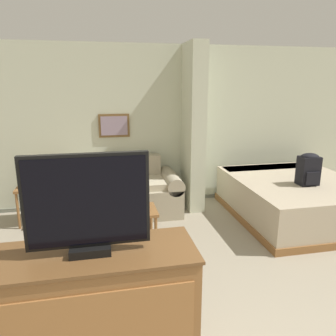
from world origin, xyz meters
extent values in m
cube|color=beige|center=(0.00, 4.39, 1.30)|extent=(7.05, 0.12, 2.60)
cube|color=slate|center=(0.00, 4.32, 0.03)|extent=(7.05, 0.02, 0.06)
cube|color=brown|center=(-0.92, 4.32, 1.34)|extent=(0.49, 0.02, 0.37)
cube|color=gray|center=(-0.92, 4.30, 1.34)|extent=(0.42, 0.01, 0.30)
cube|color=beige|center=(0.30, 4.01, 1.30)|extent=(0.24, 0.65, 2.60)
cube|color=tan|center=(-0.92, 3.87, 0.23)|extent=(1.43, 0.84, 0.45)
cube|color=tan|center=(-0.92, 4.19, 0.66)|extent=(1.43, 0.20, 0.41)
cube|color=tan|center=(-1.75, 3.87, 0.23)|extent=(0.24, 0.84, 0.45)
cylinder|color=tan|center=(-1.75, 3.87, 0.51)|extent=(0.26, 0.84, 0.26)
cube|color=tan|center=(-0.09, 3.87, 0.23)|extent=(0.24, 0.84, 0.45)
cylinder|color=tan|center=(-0.09, 3.87, 0.51)|extent=(0.26, 0.84, 0.26)
cube|color=#BAAF94|center=(-1.28, 3.82, 0.50)|extent=(0.69, 0.60, 0.10)
cube|color=#BAAF94|center=(-0.57, 3.82, 0.50)|extent=(0.69, 0.60, 0.10)
cube|color=brown|center=(-0.87, 3.00, 0.39)|extent=(0.79, 0.48, 0.04)
cylinder|color=brown|center=(-1.23, 2.81, 0.19)|extent=(0.04, 0.04, 0.37)
cylinder|color=brown|center=(-0.52, 2.81, 0.19)|extent=(0.04, 0.04, 0.37)
cylinder|color=brown|center=(-1.23, 3.20, 0.19)|extent=(0.04, 0.04, 0.37)
cylinder|color=brown|center=(-0.52, 3.20, 0.19)|extent=(0.04, 0.04, 0.37)
cube|color=brown|center=(-2.11, 3.85, 0.54)|extent=(0.49, 0.49, 0.04)
cylinder|color=brown|center=(-2.33, 3.63, 0.26)|extent=(0.04, 0.04, 0.53)
cylinder|color=brown|center=(-1.89, 3.63, 0.26)|extent=(0.04, 0.04, 0.53)
cylinder|color=brown|center=(-2.33, 4.07, 0.26)|extent=(0.04, 0.04, 0.53)
cylinder|color=brown|center=(-1.89, 4.07, 0.26)|extent=(0.04, 0.04, 0.53)
cylinder|color=tan|center=(-2.11, 3.85, 0.64)|extent=(0.18, 0.18, 0.16)
cylinder|color=tan|center=(-2.11, 3.85, 0.76)|extent=(0.02, 0.02, 0.09)
cone|color=beige|center=(-2.11, 3.85, 0.92)|extent=(0.35, 0.35, 0.22)
cube|color=brown|center=(-1.24, 0.85, 0.50)|extent=(1.26, 0.46, 1.00)
cube|color=brown|center=(-1.24, 0.85, 1.01)|extent=(1.28, 0.49, 0.02)
cube|color=#946133|center=(-1.24, 0.61, 0.70)|extent=(1.16, 0.01, 0.40)
cube|color=black|center=(-1.24, 0.85, 1.04)|extent=(0.24, 0.16, 0.05)
cube|color=black|center=(-1.24, 0.85, 1.35)|extent=(0.72, 0.04, 0.56)
cube|color=black|center=(-1.24, 0.83, 1.35)|extent=(0.68, 0.01, 0.52)
cube|color=brown|center=(1.71, 3.22, 0.05)|extent=(1.82, 2.11, 0.10)
cube|color=tan|center=(1.71, 3.22, 0.35)|extent=(1.78, 2.07, 0.49)
cube|color=white|center=(1.71, 4.03, 0.54)|extent=(1.66, 0.36, 0.10)
cube|color=black|center=(1.71, 2.99, 0.80)|extent=(0.28, 0.20, 0.41)
cube|color=black|center=(1.71, 2.88, 0.72)|extent=(0.21, 0.03, 0.18)
ellipsoid|color=black|center=(1.71, 2.99, 1.00)|extent=(0.26, 0.19, 0.10)
camera|label=1|loc=(-1.15, -0.98, 2.00)|focal=35.00mm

